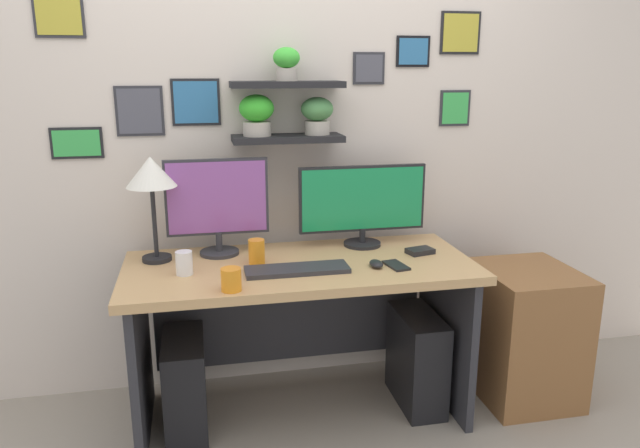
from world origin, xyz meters
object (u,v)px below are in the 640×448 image
object	(u,v)px
monitor_left	(217,203)
water_cup	(257,252)
computer_mouse	(376,264)
computer_tower_right	(417,359)
coffee_mug	(231,279)
desk	(299,304)
monitor_right	(363,203)
drawer_cabinet	(524,333)
pen_cup	(184,263)
scissors_tray	(420,251)
computer_tower_left	(185,384)
keyboard	(297,269)
cell_phone	(396,265)
desk_lamp	(151,177)

from	to	relation	value
monitor_left	water_cup	size ratio (longest dim) A/B	4.23
computer_mouse	computer_tower_right	size ratio (longest dim) A/B	0.20
coffee_mug	computer_tower_right	distance (m)	1.08
desk	computer_tower_right	xyz separation A→B (m)	(0.56, -0.07, -0.31)
water_cup	computer_tower_right	bearing A→B (deg)	-3.60
monitor_right	drawer_cabinet	bearing A→B (deg)	-18.87
monitor_right	pen_cup	xyz separation A→B (m)	(-0.84, -0.26, -0.16)
coffee_mug	scissors_tray	distance (m)	0.94
monitor_left	water_cup	distance (m)	0.30
drawer_cabinet	computer_tower_left	xyz separation A→B (m)	(-1.63, 0.05, -0.11)
keyboard	computer_tower_left	bearing A→B (deg)	167.26
monitor_right	pen_cup	size ratio (longest dim) A/B	6.17
keyboard	pen_cup	xyz separation A→B (m)	(-0.47, 0.06, 0.04)
monitor_left	cell_phone	world-z (taller)	monitor_left
cell_phone	pen_cup	size ratio (longest dim) A/B	1.40
desk	monitor_left	world-z (taller)	monitor_left
desk	cell_phone	size ratio (longest dim) A/B	10.99
cell_phone	computer_tower_left	size ratio (longest dim) A/B	0.32
cell_phone	computer_tower_right	distance (m)	0.56
drawer_cabinet	computer_tower_left	world-z (taller)	drawer_cabinet
monitor_left	computer_tower_right	xyz separation A→B (m)	(0.91, -0.23, -0.76)
cell_phone	monitor_left	bearing A→B (deg)	145.39
desk	scissors_tray	world-z (taller)	scissors_tray
monitor_left	desk_lamp	bearing A→B (deg)	-170.18
computer_tower_right	computer_tower_left	bearing A→B (deg)	179.17
scissors_tray	pen_cup	bearing A→B (deg)	-176.11
computer_mouse	drawer_cabinet	size ratio (longest dim) A/B	0.14
cell_phone	monitor_right	bearing A→B (deg)	89.81
monitor_left	keyboard	world-z (taller)	monitor_left
computer_mouse	coffee_mug	bearing A→B (deg)	-166.31
desk	computer_mouse	bearing A→B (deg)	-28.70
cell_phone	water_cup	bearing A→B (deg)	154.81
computer_tower_left	computer_tower_right	distance (m)	1.09
monitor_left	keyboard	bearing A→B (deg)	-46.36
coffee_mug	computer_tower_right	world-z (taller)	coffee_mug
monitor_left	computer_mouse	world-z (taller)	monitor_left
scissors_tray	computer_tower_left	xyz separation A→B (m)	(-1.10, -0.02, -0.55)
monitor_right	computer_mouse	bearing A→B (deg)	-95.01
computer_mouse	coffee_mug	world-z (taller)	coffee_mug
monitor_right	pen_cup	bearing A→B (deg)	-162.64
computer_tower_left	scissors_tray	bearing A→B (deg)	1.24
cell_phone	computer_tower_left	xyz separation A→B (m)	(-0.93, 0.13, -0.54)
desk_lamp	cell_phone	distance (m)	1.13
monitor_left	monitor_right	distance (m)	0.69
scissors_tray	computer_tower_right	world-z (taller)	scissors_tray
desk	pen_cup	bearing A→B (deg)	-168.75
water_cup	computer_mouse	bearing A→B (deg)	-16.96
monitor_left	computer_tower_right	size ratio (longest dim) A/B	1.01
cell_phone	scissors_tray	world-z (taller)	scissors_tray
monitor_left	desk	bearing A→B (deg)	-25.51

